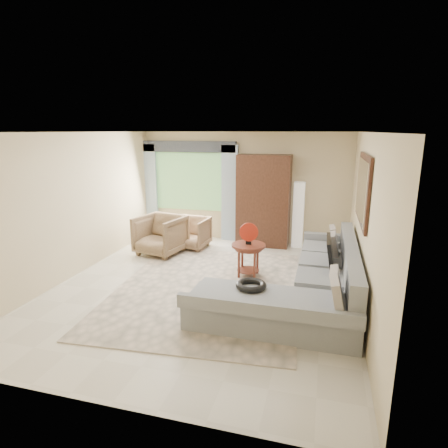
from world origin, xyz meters
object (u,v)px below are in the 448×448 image
(armoire, at_px, (264,201))
(sectional_sofa, at_px, (311,286))
(armchair_left, at_px, (160,235))
(armchair_right, at_px, (191,233))
(floor_lamp, at_px, (298,215))
(coffee_table, at_px, (248,260))
(potted_plant, at_px, (148,229))
(tv_screen, at_px, (330,252))

(armoire, bearing_deg, sectional_sofa, -66.94)
(armchair_left, height_order, armchair_right, armchair_left)
(sectional_sofa, bearing_deg, armchair_right, 141.64)
(armchair_left, bearing_deg, floor_lamp, 37.71)
(coffee_table, bearing_deg, armchair_left, 159.45)
(sectional_sofa, distance_m, armoire, 3.24)
(sectional_sofa, height_order, coffee_table, sectional_sofa)
(armoire, bearing_deg, armchair_left, -147.95)
(armchair_left, distance_m, potted_plant, 1.19)
(tv_screen, relative_size, coffee_table, 1.19)
(armchair_right, xyz_separation_m, armoire, (1.55, 0.70, 0.69))
(sectional_sofa, relative_size, tv_screen, 4.68)
(sectional_sofa, relative_size, armchair_right, 4.43)
(sectional_sofa, xyz_separation_m, potted_plant, (-4.02, 2.53, -0.00))
(armchair_right, bearing_deg, tv_screen, -25.37)
(floor_lamp, bearing_deg, potted_plant, -173.22)
(tv_screen, relative_size, floor_lamp, 0.49)
(armchair_right, height_order, floor_lamp, floor_lamp)
(tv_screen, xyz_separation_m, armoire, (-1.50, 2.47, 0.33))
(armchair_left, bearing_deg, coffee_table, -8.01)
(coffee_table, relative_size, armchair_left, 0.66)
(armchair_right, distance_m, armoire, 1.83)
(potted_plant, distance_m, floor_lamp, 3.64)
(armoire, bearing_deg, potted_plant, -172.51)
(armchair_left, xyz_separation_m, floor_lamp, (2.83, 1.33, 0.32))
(coffee_table, bearing_deg, sectional_sofa, -35.95)
(tv_screen, height_order, potted_plant, tv_screen)
(tv_screen, distance_m, coffee_table, 1.53)
(tv_screen, bearing_deg, sectional_sofa, -121.92)
(sectional_sofa, xyz_separation_m, armoire, (-1.23, 2.90, 0.77))
(floor_lamp, bearing_deg, sectional_sofa, -81.67)
(armchair_right, distance_m, floor_lamp, 2.50)
(sectional_sofa, xyz_separation_m, tv_screen, (0.27, 0.43, 0.44))
(tv_screen, relative_size, armoire, 0.35)
(sectional_sofa, xyz_separation_m, armchair_right, (-2.78, 2.20, 0.07))
(tv_screen, distance_m, armchair_left, 3.74)
(tv_screen, relative_size, potted_plant, 1.32)
(potted_plant, bearing_deg, coffee_table, -30.58)
(sectional_sofa, distance_m, armchair_left, 3.65)
(tv_screen, xyz_separation_m, armchair_right, (-3.05, 1.77, -0.36))
(tv_screen, relative_size, armchair_left, 0.79)
(sectional_sofa, height_order, floor_lamp, floor_lamp)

